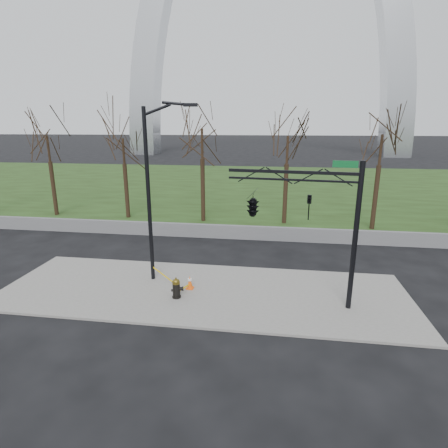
# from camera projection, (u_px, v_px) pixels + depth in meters

# --- Properties ---
(ground) EXTENTS (500.00, 500.00, 0.00)m
(ground) POSITION_uv_depth(u_px,v_px,m) (203.00, 292.00, 16.03)
(ground) COLOR black
(ground) RESTS_ON ground
(sidewalk) EXTENTS (18.00, 6.00, 0.10)m
(sidewalk) POSITION_uv_depth(u_px,v_px,m) (203.00, 291.00, 16.02)
(sidewalk) COLOR slate
(sidewalk) RESTS_ON ground
(grass_strip) EXTENTS (120.00, 40.00, 0.06)m
(grass_strip) POSITION_uv_depth(u_px,v_px,m) (251.00, 185.00, 44.63)
(grass_strip) COLOR #213312
(grass_strip) RESTS_ON ground
(guardrail) EXTENTS (60.00, 0.30, 0.90)m
(guardrail) POSITION_uv_depth(u_px,v_px,m) (227.00, 232.00, 23.54)
(guardrail) COLOR #59595B
(guardrail) RESTS_ON ground
(gateway_arch) EXTENTS (66.00, 6.00, 65.00)m
(gateway_arch) POSITION_uv_depth(u_px,v_px,m) (268.00, 6.00, 78.84)
(gateway_arch) COLOR silver
(gateway_arch) RESTS_ON ground
(tree_row) EXTENTS (53.62, 4.00, 7.62)m
(tree_row) POSITION_uv_depth(u_px,v_px,m) (286.00, 174.00, 25.93)
(tree_row) COLOR black
(tree_row) RESTS_ON ground
(fire_hydrant) EXTENTS (0.58, 0.38, 0.92)m
(fire_hydrant) POSITION_uv_depth(u_px,v_px,m) (177.00, 288.00, 15.23)
(fire_hydrant) COLOR black
(fire_hydrant) RESTS_ON sidewalk
(traffic_cone) EXTENTS (0.34, 0.34, 0.62)m
(traffic_cone) POSITION_uv_depth(u_px,v_px,m) (190.00, 282.00, 16.11)
(traffic_cone) COLOR #FA580D
(traffic_cone) RESTS_ON sidewalk
(street_light) EXTENTS (2.39, 0.48, 8.21)m
(street_light) POSITION_uv_depth(u_px,v_px,m) (153.00, 184.00, 16.00)
(street_light) COLOR black
(street_light) RESTS_ON ground
(traffic_signal_mast) EXTENTS (5.07, 2.53, 6.00)m
(traffic_signal_mast) POSITION_uv_depth(u_px,v_px,m) (272.00, 205.00, 14.22)
(traffic_signal_mast) COLOR black
(traffic_signal_mast) RESTS_ON ground
(caution_tape) EXTENTS (2.01, 1.75, 0.46)m
(caution_tape) POSITION_uv_depth(u_px,v_px,m) (169.00, 279.00, 16.00)
(caution_tape) COLOR yellow
(caution_tape) RESTS_ON ground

